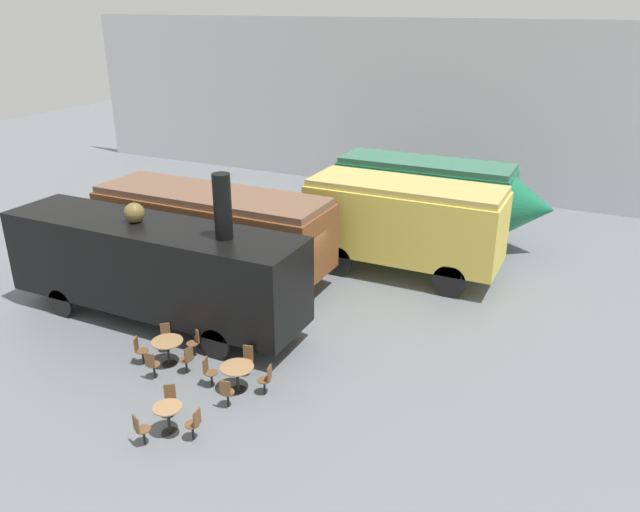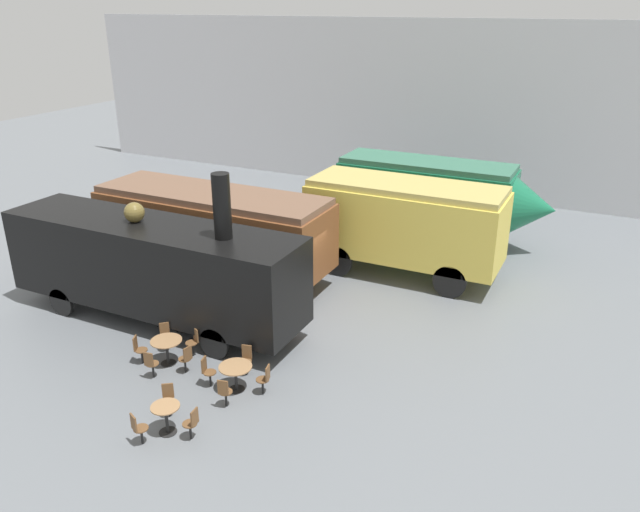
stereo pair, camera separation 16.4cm
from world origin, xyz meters
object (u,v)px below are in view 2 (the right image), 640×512
at_px(passenger_coach_wooden, 213,226).
at_px(steam_locomotive, 153,264).
at_px(visitor_person, 225,286).
at_px(cafe_table_mid, 166,413).
at_px(cafe_chair_0, 139,348).
at_px(passenger_coach_vintage, 405,220).
at_px(streamlined_locomotive, 441,194).
at_px(cafe_table_far, 236,371).
at_px(cafe_table_near, 167,345).

bearing_deg(passenger_coach_wooden, steam_locomotive, -85.79).
xyz_separation_m(passenger_coach_wooden, visitor_person, (1.85, -2.05, -1.20)).
bearing_deg(cafe_table_mid, cafe_chair_0, 141.82).
bearing_deg(cafe_chair_0, steam_locomotive, 93.40).
bearing_deg(passenger_coach_vintage, passenger_coach_wooden, -150.99).
bearing_deg(streamlined_locomotive, passenger_coach_vintage, -92.79).
bearing_deg(cafe_chair_0, streamlined_locomotive, 45.60).
bearing_deg(cafe_table_mid, cafe_table_far, 77.22).
xyz_separation_m(streamlined_locomotive, visitor_person, (-4.60, -9.72, -1.21)).
xyz_separation_m(streamlined_locomotive, steam_locomotive, (-6.17, -11.35, -0.07)).
bearing_deg(streamlined_locomotive, cafe_table_near, -107.32).
height_order(streamlined_locomotive, visitor_person, streamlined_locomotive).
relative_size(passenger_coach_vintage, visitor_person, 4.53).
relative_size(passenger_coach_wooden, visitor_person, 5.58).
xyz_separation_m(steam_locomotive, cafe_table_mid, (4.00, -4.52, -1.45)).
bearing_deg(steam_locomotive, passenger_coach_vintage, 50.13).
distance_m(steam_locomotive, cafe_table_near, 3.17).
xyz_separation_m(streamlined_locomotive, cafe_table_near, (-4.17, -13.36, -1.46)).
relative_size(passenger_coach_vintage, cafe_chair_0, 8.32).
relative_size(streamlined_locomotive, cafe_chair_0, 10.48).
height_order(steam_locomotive, cafe_table_near, steam_locomotive).
height_order(steam_locomotive, cafe_table_far, steam_locomotive).
relative_size(passenger_coach_wooden, cafe_table_near, 9.87).
bearing_deg(visitor_person, streamlined_locomotive, 64.67).
bearing_deg(cafe_table_near, cafe_chair_0, -155.33).
bearing_deg(cafe_table_mid, passenger_coach_vintage, 80.43).
relative_size(cafe_table_near, cafe_table_mid, 1.17).
bearing_deg(streamlined_locomotive, cafe_table_far, -96.95).
distance_m(cafe_table_mid, cafe_chair_0, 3.49).
height_order(streamlined_locomotive, passenger_coach_wooden, streamlined_locomotive).
xyz_separation_m(passenger_coach_vintage, cafe_table_mid, (-1.97, -11.66, -1.61)).
relative_size(cafe_table_far, visitor_person, 0.57).
bearing_deg(passenger_coach_vintage, cafe_chair_0, -116.37).
xyz_separation_m(passenger_coach_vintage, steam_locomotive, (-5.97, -7.15, -0.16)).
bearing_deg(cafe_table_mid, visitor_person, 111.54).
height_order(passenger_coach_wooden, cafe_chair_0, passenger_coach_wooden).
bearing_deg(streamlined_locomotive, visitor_person, -115.33).
bearing_deg(steam_locomotive, visitor_person, 46.02).
xyz_separation_m(steam_locomotive, cafe_table_near, (2.01, -2.01, -1.39)).
relative_size(streamlined_locomotive, cafe_table_mid, 11.83).
bearing_deg(steam_locomotive, streamlined_locomotive, 61.45).
height_order(passenger_coach_vintage, cafe_table_mid, passenger_coach_vintage).
xyz_separation_m(passenger_coach_vintage, passenger_coach_wooden, (-6.24, -3.46, -0.10)).
bearing_deg(streamlined_locomotive, cafe_table_mid, -97.79).
height_order(cafe_table_mid, cafe_chair_0, cafe_chair_0).
xyz_separation_m(steam_locomotive, cafe_table_far, (4.52, -2.26, -1.42)).
height_order(passenger_coach_vintage, visitor_person, passenger_coach_vintage).
bearing_deg(cafe_table_far, cafe_chair_0, -178.19).
distance_m(cafe_table_near, cafe_table_mid, 3.20).
height_order(streamlined_locomotive, cafe_table_near, streamlined_locomotive).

